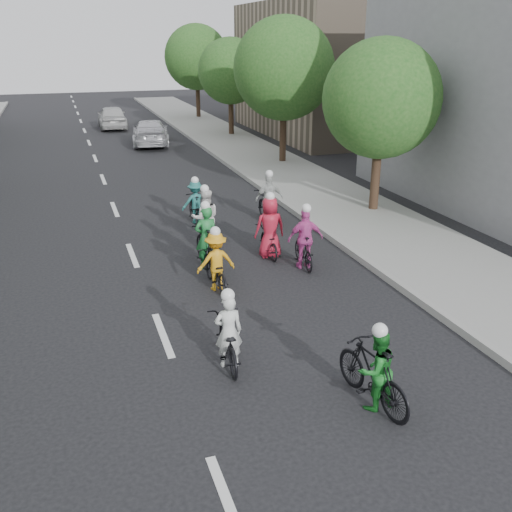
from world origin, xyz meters
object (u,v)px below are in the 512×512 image
cyclist_4 (269,234)px  follow_car_lead (150,132)px  cyclist_2 (216,266)px  cyclist_8 (268,204)px  cyclist_1 (374,373)px  cyclist_3 (305,244)px  cyclist_5 (206,244)px  follow_car_trail (112,117)px  cyclist_7 (195,205)px  cyclist_0 (228,339)px  cyclist_6 (205,224)px

cyclist_4 → follow_car_lead: size_ratio=0.38×
cyclist_2 → cyclist_8: cyclist_8 is taller
cyclist_1 → follow_car_lead: cyclist_1 is taller
cyclist_3 → cyclist_4: size_ratio=0.95×
cyclist_2 → cyclist_5: size_ratio=0.90×
cyclist_4 → follow_car_trail: (-1.79, 26.78, 0.10)m
cyclist_8 → follow_car_trail: cyclist_8 is taller
cyclist_1 → cyclist_7: (-0.49, 11.10, -0.01)m
cyclist_5 → cyclist_8: size_ratio=1.00×
cyclist_2 → cyclist_3: size_ratio=0.96×
cyclist_8 → cyclist_3: bearing=83.4°
cyclist_3 → cyclist_5: size_ratio=0.94×
cyclist_4 → follow_car_trail: size_ratio=0.42×
cyclist_7 → follow_car_lead: bearing=-95.1°
cyclist_8 → follow_car_trail: (-2.89, 23.66, 0.16)m
cyclist_0 → cyclist_1: cyclist_0 is taller
cyclist_0 → cyclist_6: (1.24, 6.70, 0.14)m
cyclist_3 → follow_car_trail: (-2.41, 27.87, 0.11)m
cyclist_5 → cyclist_6: cyclist_6 is taller
cyclist_5 → follow_car_trail: cyclist_5 is taller
cyclist_6 → cyclist_7: size_ratio=1.23×
cyclist_4 → cyclist_8: (1.11, 3.12, -0.06)m
follow_car_lead → follow_car_trail: bearing=-70.2°
cyclist_2 → cyclist_8: (3.15, 4.82, 0.02)m
follow_car_trail → cyclist_1: bearing=93.5°
cyclist_1 → cyclist_8: (1.88, 10.39, -0.01)m
cyclist_2 → follow_car_trail: bearing=-93.0°
cyclist_1 → cyclist_5: bearing=-89.4°
cyclist_5 → cyclist_8: 4.48m
cyclist_3 → cyclist_7: size_ratio=1.12×
cyclist_5 → cyclist_8: bearing=-134.1°
cyclist_4 → cyclist_5: (-1.91, -0.20, -0.01)m
cyclist_0 → cyclist_7: cyclist_0 is taller
cyclist_8 → follow_car_trail: size_ratio=0.42×
cyclist_5 → cyclist_0: bearing=78.6°
cyclist_3 → follow_car_trail: bearing=-78.9°
cyclist_6 → follow_car_trail: 25.27m
cyclist_1 → cyclist_8: cyclist_8 is taller
cyclist_1 → cyclist_6: bearing=-93.7°
cyclist_0 → cyclist_8: (3.85, 8.31, 0.09)m
cyclist_3 → cyclist_8: size_ratio=0.95×
cyclist_4 → cyclist_8: cyclist_4 is taller
cyclist_7 → cyclist_6: bearing=82.6°
cyclist_7 → follow_car_lead: (0.95, 15.56, 0.11)m
cyclist_1 → follow_car_lead: 26.66m
cyclist_1 → cyclist_7: size_ratio=1.21×
cyclist_0 → cyclist_4: cyclist_4 is taller
follow_car_trail → cyclist_7: bearing=93.1°
cyclist_7 → follow_car_trail: 22.96m
cyclist_5 → cyclist_2: bearing=83.0°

